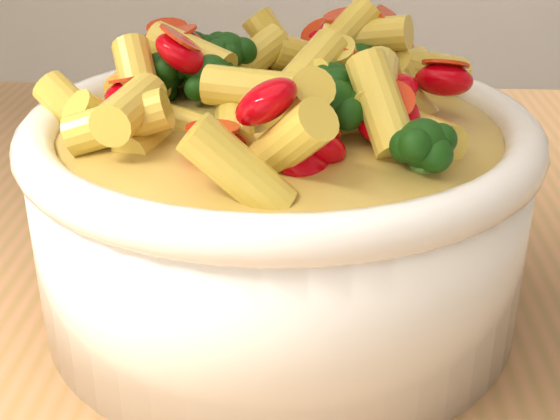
{
  "coord_description": "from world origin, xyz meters",
  "views": [
    {
      "loc": [
        0.11,
        -0.42,
        1.14
      ],
      "look_at": [
        0.1,
        -0.03,
        0.96
      ],
      "focal_mm": 50.0,
      "sensor_mm": 36.0,
      "label": 1
    }
  ],
  "objects": [
    {
      "name": "table",
      "position": [
        0.0,
        0.0,
        0.8
      ],
      "size": [
        1.2,
        0.8,
        0.9
      ],
      "color": "#A67047",
      "rests_on": "ground"
    },
    {
      "name": "serving_bowl",
      "position": [
        0.1,
        -0.03,
        0.96
      ],
      "size": [
        0.27,
        0.27,
        0.12
      ],
      "color": "white",
      "rests_on": "table"
    },
    {
      "name": "pasta_salad",
      "position": [
        0.1,
        -0.03,
        1.03
      ],
      "size": [
        0.22,
        0.22,
        0.05
      ],
      "color": "#F5DD4D",
      "rests_on": "serving_bowl"
    }
  ]
}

